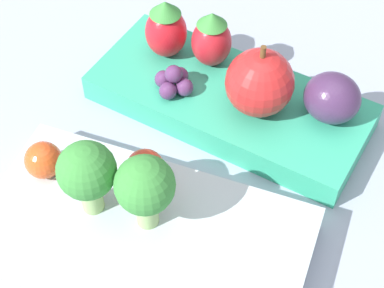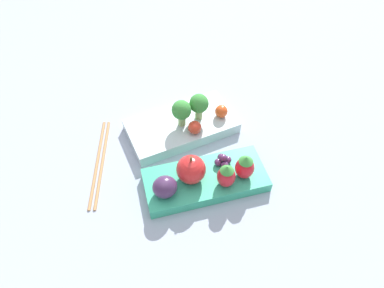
{
  "view_description": "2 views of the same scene",
  "coord_description": "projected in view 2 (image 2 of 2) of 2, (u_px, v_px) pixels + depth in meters",
  "views": [
    {
      "loc": [
        -0.14,
        0.26,
        0.38
      ],
      "look_at": [
        0.0,
        0.0,
        0.03
      ],
      "focal_mm": 60.0,
      "sensor_mm": 36.0,
      "label": 1
    },
    {
      "loc": [
        -0.12,
        -0.39,
        0.53
      ],
      "look_at": [
        0.0,
        0.0,
        0.03
      ],
      "focal_mm": 32.0,
      "sensor_mm": 36.0,
      "label": 2
    }
  ],
  "objects": [
    {
      "name": "bento_box_fruit",
      "position": [
        205.0,
        180.0,
        0.62
      ],
      "size": [
        0.22,
        0.1,
        0.02
      ],
      "color": "#33A87F",
      "rests_on": "ground_plane"
    },
    {
      "name": "strawberry_1",
      "position": [
        245.0,
        167.0,
        0.6
      ],
      "size": [
        0.03,
        0.03,
        0.05
      ],
      "color": "red",
      "rests_on": "bento_box_fruit"
    },
    {
      "name": "cherry_tomato_1",
      "position": [
        221.0,
        111.0,
        0.7
      ],
      "size": [
        0.03,
        0.03,
        0.03
      ],
      "color": "#DB4C1E",
      "rests_on": "bento_box_savoury"
    },
    {
      "name": "strawberry_0",
      "position": [
        226.0,
        176.0,
        0.58
      ],
      "size": [
        0.03,
        0.03,
        0.05
      ],
      "color": "red",
      "rests_on": "bento_box_fruit"
    },
    {
      "name": "plum",
      "position": [
        165.0,
        187.0,
        0.58
      ],
      "size": [
        0.04,
        0.04,
        0.04
      ],
      "color": "#42284C",
      "rests_on": "bento_box_fruit"
    },
    {
      "name": "grape_cluster",
      "position": [
        223.0,
        160.0,
        0.62
      ],
      "size": [
        0.03,
        0.03,
        0.02
      ],
      "color": "#562D5B",
      "rests_on": "bento_box_fruit"
    },
    {
      "name": "apple",
      "position": [
        191.0,
        169.0,
        0.59
      ],
      "size": [
        0.05,
        0.05,
        0.06
      ],
      "color": "red",
      "rests_on": "bento_box_fruit"
    },
    {
      "name": "cherry_tomato_0",
      "position": [
        195.0,
        127.0,
        0.67
      ],
      "size": [
        0.03,
        0.03,
        0.03
      ],
      "color": "red",
      "rests_on": "bento_box_savoury"
    },
    {
      "name": "chopsticks_pair",
      "position": [
        100.0,
        161.0,
        0.66
      ],
      "size": [
        0.07,
        0.21,
        0.01
      ],
      "color": "#A37547",
      "rests_on": "ground_plane"
    },
    {
      "name": "broccoli_floret_0",
      "position": [
        199.0,
        104.0,
        0.67
      ],
      "size": [
        0.04,
        0.04,
        0.06
      ],
      "color": "#93B770",
      "rests_on": "bento_box_savoury"
    },
    {
      "name": "broccoli_floret_1",
      "position": [
        180.0,
        111.0,
        0.66
      ],
      "size": [
        0.04,
        0.04,
        0.06
      ],
      "color": "#93B770",
      "rests_on": "bento_box_savoury"
    },
    {
      "name": "ground_plane",
      "position": [
        192.0,
        157.0,
        0.67
      ],
      "size": [
        4.0,
        4.0,
        0.0
      ],
      "primitive_type": "plane",
      "color": "#939EB2"
    },
    {
      "name": "bento_box_savoury",
      "position": [
        180.0,
        126.0,
        0.7
      ],
      "size": [
        0.23,
        0.14,
        0.02
      ],
      "color": "silver",
      "rests_on": "ground_plane"
    }
  ]
}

